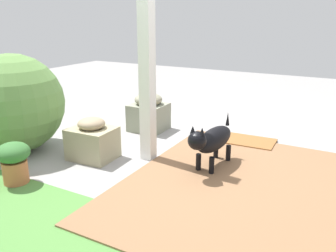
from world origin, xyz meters
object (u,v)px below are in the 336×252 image
object	(u,v)px
dog	(212,140)
doormat	(249,142)
stone_planter_mid	(93,140)
round_shrub	(14,104)
stone_planter_nearest	(149,113)
porch_pillar	(147,60)
terracotta_pot_broad	(14,160)

from	to	relation	value
dog	doormat	bearing A→B (deg)	-97.58
stone_planter_mid	dog	distance (m)	1.21
round_shrub	dog	size ratio (longest dim) A/B	1.43
stone_planter_nearest	round_shrub	bearing A→B (deg)	56.29
porch_pillar	dog	distance (m)	0.98
porch_pillar	terracotta_pot_broad	distance (m)	1.49
dog	terracotta_pot_broad	bearing A→B (deg)	38.66
porch_pillar	doormat	size ratio (longest dim) A/B	3.55
dog	doormat	distance (m)	0.92
stone_planter_mid	terracotta_pot_broad	xyz separation A→B (m)	(0.22, 0.76, 0.02)
porch_pillar	doormat	world-z (taller)	porch_pillar
stone_planter_nearest	stone_planter_mid	size ratio (longest dim) A/B	1.03
stone_planter_mid	dog	xyz separation A→B (m)	(-1.16, -0.34, 0.10)
stone_planter_nearest	dog	bearing A→B (deg)	147.70
porch_pillar	stone_planter_nearest	size ratio (longest dim) A/B	4.23
terracotta_pot_broad	dog	bearing A→B (deg)	-141.34
stone_planter_mid	round_shrub	distance (m)	0.94
porch_pillar	dog	world-z (taller)	porch_pillar
stone_planter_mid	round_shrub	xyz separation A→B (m)	(0.86, 0.21, 0.33)
porch_pillar	dog	xyz separation A→B (m)	(-0.66, -0.07, -0.71)
round_shrub	terracotta_pot_broad	size ratio (longest dim) A/B	2.81
stone_planter_mid	porch_pillar	bearing A→B (deg)	-150.83
porch_pillar	stone_planter_nearest	xyz separation A→B (m)	(0.49, -0.80, -0.78)
stone_planter_nearest	dog	distance (m)	1.37
porch_pillar	doormat	distance (m)	1.57
dog	round_shrub	bearing A→B (deg)	15.42
porch_pillar	stone_planter_mid	xyz separation A→B (m)	(0.49, 0.28, -0.81)
stone_planter_nearest	porch_pillar	bearing A→B (deg)	121.64
stone_planter_nearest	dog	world-z (taller)	dog
stone_planter_mid	terracotta_pot_broad	world-z (taller)	stone_planter_mid
stone_planter_nearest	terracotta_pot_broad	world-z (taller)	stone_planter_nearest
stone_planter_nearest	terracotta_pot_broad	size ratio (longest dim) A/B	1.28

